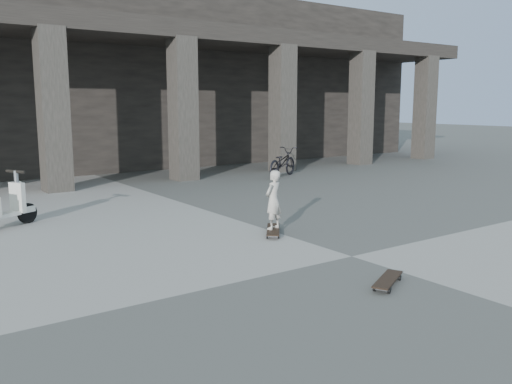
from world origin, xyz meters
TOP-DOWN VIEW (x-y plane):
  - ground at (0.00, 0.00)m, footprint 90.00×90.00m
  - colonnade at (-0.00, 13.77)m, footprint 28.00×8.82m
  - longboard at (-0.11, 1.73)m, footprint 0.71×0.83m
  - skateboard_spare at (-0.56, -1.15)m, footprint 0.76×0.52m
  - child at (-0.11, 1.73)m, footprint 0.42×0.35m
  - bicycle at (4.42, 7.30)m, footprint 1.74×1.28m

SIDE VIEW (x-z plane):
  - ground at x=0.00m, z-range 0.00..0.00m
  - skateboard_spare at x=-0.56m, z-range 0.02..0.11m
  - longboard at x=-0.11m, z-range 0.03..0.11m
  - bicycle at x=4.42m, z-range 0.00..0.87m
  - child at x=-0.11m, z-range 0.09..1.08m
  - colonnade at x=0.00m, z-range 0.03..6.03m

